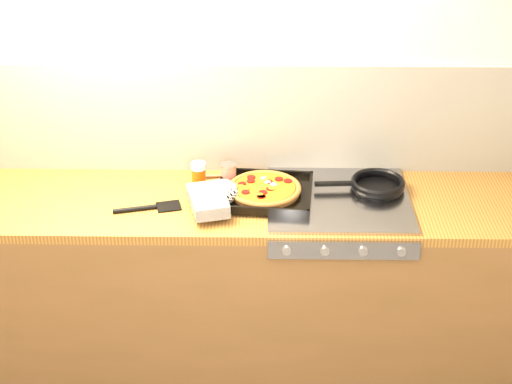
{
  "coord_description": "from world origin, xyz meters",
  "views": [
    {
      "loc": [
        0.14,
        -1.8,
        2.53
      ],
      "look_at": [
        0.1,
        1.08,
        0.95
      ],
      "focal_mm": 55.0,
      "sensor_mm": 36.0,
      "label": 1
    }
  ],
  "objects_px": {
    "pizza_on_tray": "(249,192)",
    "juice_glass": "(199,174)",
    "tomato_can": "(228,174)",
    "frying_pan": "(376,185)"
  },
  "relations": [
    {
      "from": "tomato_can",
      "to": "juice_glass",
      "type": "relative_size",
      "value": 0.92
    },
    {
      "from": "tomato_can",
      "to": "frying_pan",
      "type": "bearing_deg",
      "value": -5.52
    },
    {
      "from": "pizza_on_tray",
      "to": "juice_glass",
      "type": "relative_size",
      "value": 5.04
    },
    {
      "from": "tomato_can",
      "to": "juice_glass",
      "type": "xyz_separation_m",
      "value": [
        -0.13,
        -0.01,
        0.01
      ]
    },
    {
      "from": "pizza_on_tray",
      "to": "frying_pan",
      "type": "distance_m",
      "value": 0.56
    },
    {
      "from": "pizza_on_tray",
      "to": "frying_pan",
      "type": "bearing_deg",
      "value": 9.02
    },
    {
      "from": "pizza_on_tray",
      "to": "tomato_can",
      "type": "relative_size",
      "value": 5.47
    },
    {
      "from": "frying_pan",
      "to": "juice_glass",
      "type": "relative_size",
      "value": 3.67
    },
    {
      "from": "pizza_on_tray",
      "to": "tomato_can",
      "type": "bearing_deg",
      "value": 122.11
    },
    {
      "from": "frying_pan",
      "to": "tomato_can",
      "type": "height_order",
      "value": "tomato_can"
    }
  ]
}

